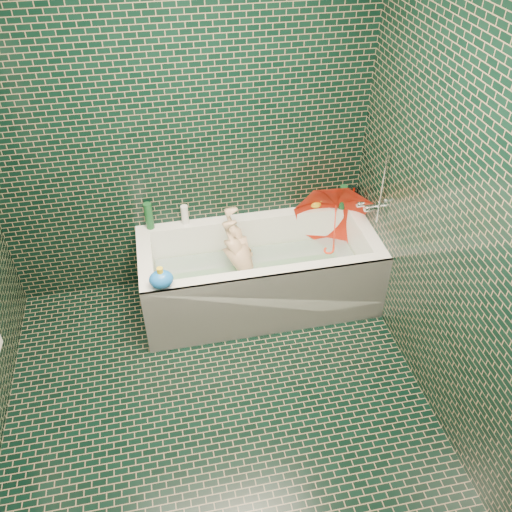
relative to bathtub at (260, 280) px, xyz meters
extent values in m
plane|color=black|center=(-0.45, -1.01, -0.21)|extent=(2.80, 2.80, 0.00)
plane|color=black|center=(-0.45, 0.39, 1.04)|extent=(2.80, 0.00, 2.80)
plane|color=black|center=(0.85, -1.01, 1.04)|extent=(0.00, 2.80, 2.80)
cube|color=white|center=(0.00, 0.02, -0.14)|extent=(1.70, 0.75, 0.15)
cube|color=white|center=(0.00, 0.34, 0.14)|extent=(1.70, 0.10, 0.40)
cube|color=white|center=(0.00, -0.31, 0.14)|extent=(1.70, 0.10, 0.40)
cube|color=white|center=(0.80, 0.02, 0.14)|extent=(0.10, 0.55, 0.40)
cube|color=white|center=(-0.80, 0.02, 0.14)|extent=(0.10, 0.55, 0.40)
cube|color=white|center=(0.00, -0.35, 0.06)|extent=(1.70, 0.02, 0.55)
cube|color=green|center=(0.00, 0.02, -0.06)|extent=(1.35, 0.47, 0.01)
cube|color=silver|center=(0.00, 0.02, 0.09)|extent=(1.48, 0.53, 0.00)
cylinder|color=silver|center=(0.83, 0.02, 0.52)|extent=(0.14, 0.05, 0.05)
cylinder|color=silver|center=(0.75, 0.08, 0.52)|extent=(0.05, 0.04, 0.04)
cylinder|color=silver|center=(0.82, -0.08, 0.74)|extent=(0.01, 0.01, 0.55)
imported|color=#D4AA85|center=(-0.10, 0.07, 0.10)|extent=(0.98, 0.59, 0.42)
imported|color=red|center=(0.59, 0.10, 0.32)|extent=(0.87, 0.82, 0.72)
imported|color=white|center=(0.71, 0.34, 0.34)|extent=(0.14, 0.14, 0.27)
imported|color=#4E1B68|center=(0.80, 0.33, 0.34)|extent=(0.09, 0.10, 0.20)
imported|color=#144720|center=(0.78, 0.36, 0.34)|extent=(0.14, 0.14, 0.16)
cylinder|color=#144720|center=(0.71, 0.31, 0.44)|extent=(0.06, 0.06, 0.19)
cylinder|color=silver|center=(0.80, 0.33, 0.42)|extent=(0.05, 0.05, 0.17)
cylinder|color=#144720|center=(-0.74, 0.35, 0.44)|extent=(0.08, 0.08, 0.21)
cylinder|color=white|center=(-0.48, 0.35, 0.41)|extent=(0.06, 0.06, 0.15)
ellipsoid|color=yellow|center=(0.51, 0.35, 0.38)|extent=(0.11, 0.09, 0.07)
sphere|color=yellow|center=(0.55, 0.35, 0.42)|extent=(0.05, 0.05, 0.05)
cone|color=orange|center=(0.57, 0.34, 0.41)|extent=(0.02, 0.02, 0.02)
ellipsoid|color=blue|center=(-0.70, -0.31, 0.40)|extent=(0.19, 0.18, 0.12)
cylinder|color=yellow|center=(-0.70, -0.31, 0.47)|extent=(0.04, 0.04, 0.04)
camera|label=1|loc=(-0.64, -2.93, 2.67)|focal=38.00mm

